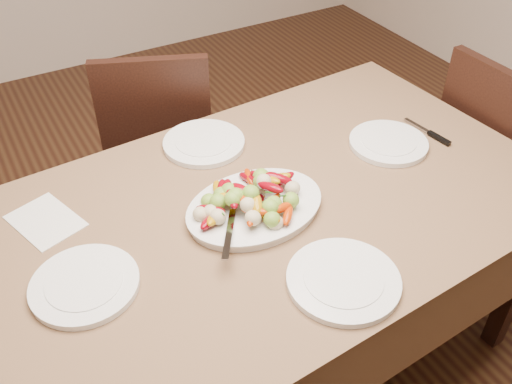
{
  "coord_description": "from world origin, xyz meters",
  "views": [
    {
      "loc": [
        -0.51,
        -0.8,
        1.85
      ],
      "look_at": [
        0.11,
        0.29,
        0.82
      ],
      "focal_mm": 40.0,
      "sensor_mm": 36.0,
      "label": 1
    }
  ],
  "objects_px": {
    "dining_table": "(256,294)",
    "plate_right": "(388,143)",
    "serving_platter": "(255,209)",
    "chair_right": "(504,165)",
    "plate_far": "(204,143)",
    "chair_far": "(162,141)",
    "plate_left": "(85,285)",
    "plate_near": "(343,280)"
  },
  "relations": [
    {
      "from": "plate_far",
      "to": "chair_far",
      "type": "bearing_deg",
      "value": 87.76
    },
    {
      "from": "chair_right",
      "to": "plate_far",
      "type": "relative_size",
      "value": 3.49
    },
    {
      "from": "plate_near",
      "to": "plate_far",
      "type": "bearing_deg",
      "value": 93.36
    },
    {
      "from": "dining_table",
      "to": "plate_right",
      "type": "distance_m",
      "value": 0.67
    },
    {
      "from": "plate_right",
      "to": "plate_near",
      "type": "distance_m",
      "value": 0.65
    },
    {
      "from": "dining_table",
      "to": "serving_platter",
      "type": "bearing_deg",
      "value": -133.1
    },
    {
      "from": "chair_right",
      "to": "plate_far",
      "type": "height_order",
      "value": "chair_right"
    },
    {
      "from": "plate_left",
      "to": "plate_near",
      "type": "relative_size",
      "value": 0.94
    },
    {
      "from": "dining_table",
      "to": "serving_platter",
      "type": "xyz_separation_m",
      "value": [
        -0.01,
        -0.01,
        0.39
      ]
    },
    {
      "from": "serving_platter",
      "to": "plate_far",
      "type": "relative_size",
      "value": 1.48
    },
    {
      "from": "chair_far",
      "to": "plate_right",
      "type": "relative_size",
      "value": 3.65
    },
    {
      "from": "dining_table",
      "to": "serving_platter",
      "type": "height_order",
      "value": "serving_platter"
    },
    {
      "from": "dining_table",
      "to": "plate_right",
      "type": "bearing_deg",
      "value": 6.49
    },
    {
      "from": "chair_far",
      "to": "plate_left",
      "type": "xyz_separation_m",
      "value": [
        -0.55,
        -0.91,
        0.29
      ]
    },
    {
      "from": "plate_right",
      "to": "plate_far",
      "type": "bearing_deg",
      "value": 150.45
    },
    {
      "from": "serving_platter",
      "to": "plate_near",
      "type": "bearing_deg",
      "value": -80.11
    },
    {
      "from": "dining_table",
      "to": "chair_far",
      "type": "bearing_deg",
      "value": 88.22
    },
    {
      "from": "dining_table",
      "to": "chair_right",
      "type": "distance_m",
      "value": 1.17
    },
    {
      "from": "chair_far",
      "to": "serving_platter",
      "type": "distance_m",
      "value": 0.92
    },
    {
      "from": "chair_right",
      "to": "plate_left",
      "type": "xyz_separation_m",
      "value": [
        -1.68,
        -0.07,
        0.29
      ]
    },
    {
      "from": "plate_left",
      "to": "plate_right",
      "type": "bearing_deg",
      "value": 6.06
    },
    {
      "from": "plate_far",
      "to": "serving_platter",
      "type": "bearing_deg",
      "value": -92.72
    },
    {
      "from": "chair_far",
      "to": "plate_near",
      "type": "height_order",
      "value": "chair_far"
    },
    {
      "from": "chair_right",
      "to": "serving_platter",
      "type": "bearing_deg",
      "value": 90.9
    },
    {
      "from": "chair_right",
      "to": "plate_left",
      "type": "height_order",
      "value": "chair_right"
    },
    {
      "from": "plate_far",
      "to": "plate_left",
      "type": "bearing_deg",
      "value": -141.68
    },
    {
      "from": "chair_right",
      "to": "plate_right",
      "type": "bearing_deg",
      "value": 85.55
    },
    {
      "from": "dining_table",
      "to": "plate_near",
      "type": "height_order",
      "value": "plate_near"
    },
    {
      "from": "plate_near",
      "to": "serving_platter",
      "type": "bearing_deg",
      "value": 99.89
    },
    {
      "from": "plate_right",
      "to": "chair_far",
      "type": "bearing_deg",
      "value": 122.91
    },
    {
      "from": "chair_far",
      "to": "chair_right",
      "type": "relative_size",
      "value": 1.0
    },
    {
      "from": "dining_table",
      "to": "plate_left",
      "type": "height_order",
      "value": "plate_left"
    },
    {
      "from": "serving_platter",
      "to": "plate_right",
      "type": "xyz_separation_m",
      "value": [
        0.55,
        0.07,
        -0.0
      ]
    },
    {
      "from": "serving_platter",
      "to": "plate_far",
      "type": "distance_m",
      "value": 0.38
    },
    {
      "from": "chair_right",
      "to": "plate_near",
      "type": "relative_size",
      "value": 3.3
    },
    {
      "from": "chair_far",
      "to": "plate_near",
      "type": "distance_m",
      "value": 1.25
    },
    {
      "from": "dining_table",
      "to": "plate_far",
      "type": "height_order",
      "value": "plate_far"
    },
    {
      "from": "plate_left",
      "to": "plate_far",
      "type": "bearing_deg",
      "value": 38.32
    },
    {
      "from": "plate_near",
      "to": "plate_right",
      "type": "bearing_deg",
      "value": 40.34
    },
    {
      "from": "chair_far",
      "to": "chair_right",
      "type": "distance_m",
      "value": 1.41
    },
    {
      "from": "chair_far",
      "to": "plate_right",
      "type": "height_order",
      "value": "chair_far"
    },
    {
      "from": "serving_platter",
      "to": "plate_near",
      "type": "height_order",
      "value": "serving_platter"
    }
  ]
}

